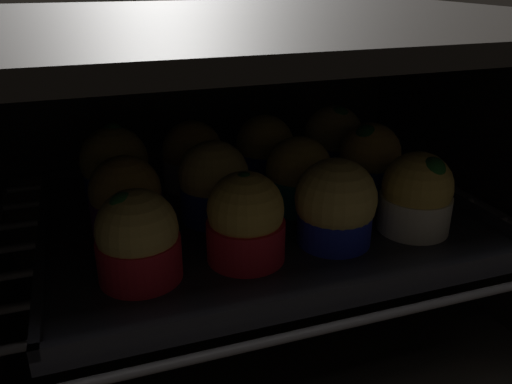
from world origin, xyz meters
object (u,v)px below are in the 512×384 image
Objects in this scene: muffin_row0_col0 at (138,239)px; muffin_row1_col1 at (214,184)px; muffin_row2_col0 at (115,166)px; muffin_row2_col3 at (333,140)px; baking_tray at (256,215)px; muffin_row0_col3 at (417,195)px; muffin_row1_col3 at (369,162)px; muffin_row1_col0 at (126,199)px; muffin_row0_col1 at (246,220)px; muffin_row0_col2 at (335,206)px; muffin_row2_col1 at (193,158)px; muffin_row1_col2 at (299,176)px; muffin_row2_col2 at (265,151)px.

muffin_row1_col1 is at bearing 45.83° from muffin_row0_col0.
muffin_row2_col3 is at bearing 0.73° from muffin_row2_col0.
muffin_row1_col1 is at bearing -179.07° from baking_tray.
muffin_row1_col3 reaches higher than muffin_row0_col3.
muffin_row0_col0 is at bearing -90.11° from muffin_row1_col0.
muffin_row0_col0 is 27.07cm from muffin_row0_col3.
muffin_row1_col3 is at bearing -89.23° from muffin_row2_col3.
muffin_row2_col3 is (27.12, 9.45, 0.33)cm from muffin_row1_col0.
muffin_row0_col1 reaches higher than muffin_row0_col0.
muffin_row0_col2 reaches higher than muffin_row0_col0.
muffin_row0_col2 is at bearing -43.04° from muffin_row1_col1.
muffin_row2_col1 is at bearing 64.56° from muffin_row0_col0.
muffin_row1_col2 is (8.85, 8.75, -0.27)cm from muffin_row0_col1.
muffin_row1_col0 is 9.10cm from muffin_row2_col0.
muffin_row2_col0 is 1.01× the size of muffin_row2_col3.
muffin_row0_col0 is 0.99× the size of muffin_row2_col2.
muffin_row0_col1 is 0.98× the size of muffin_row2_col0.
muffin_row0_col3 is at bearing -91.17° from muffin_row1_col3.
muffin_row0_col2 is 20.21cm from muffin_row1_col0.
muffin_row1_col3 is 0.99× the size of muffin_row2_col0.
muffin_row0_col3 is 1.00× the size of muffin_row2_col2.
muffin_row0_col1 reaches higher than muffin_row0_col3.
muffin_row2_col1 is (-0.66, 18.30, -0.25)cm from muffin_row0_col1.
muffin_row0_col1 is 1.03× the size of muffin_row0_col3.
baking_tray is 14.44cm from muffin_row1_col3.
muffin_row0_col0 is 0.94× the size of muffin_row2_col3.
muffin_row2_col3 is (27.37, 0.35, 0.07)cm from muffin_row2_col0.
muffin_row2_col0 is at bearing 118.39° from muffin_row0_col1.
muffin_row0_col3 is at bearing -26.63° from muffin_row1_col1.
baking_tray is 5.27× the size of muffin_row0_col1.
muffin_row1_col2 is (9.35, -0.31, -0.25)cm from muffin_row1_col1.
muffin_row2_col0 is at bearing 136.14° from muffin_row1_col1.
muffin_row1_col0 is at bearing 155.13° from muffin_row0_col2.
muffin_row1_col2 is 0.98× the size of muffin_row2_col2.
baking_tray is at bearing 175.38° from muffin_row1_col2.
muffin_row0_col0 is at bearing -89.27° from muffin_row2_col0.
muffin_row1_col2 is 0.93× the size of muffin_row1_col3.
muffin_row2_col0 is 1.06× the size of muffin_row2_col2.
muffin_row0_col0 is 0.96× the size of muffin_row1_col1.
baking_tray is at bearing 65.79° from muffin_row0_col1.
muffin_row0_col1 is at bearing -114.21° from baking_tray.
muffin_row1_col0 is at bearing -178.71° from muffin_row1_col3.
muffin_row0_col3 is 20.28cm from muffin_row1_col1.
muffin_row0_col3 is 1.03× the size of muffin_row1_col0.
muffin_row0_col0 is 0.94× the size of muffin_row1_col3.
muffin_row1_col3 reaches higher than muffin_row2_col1.
muffin_row0_col1 is at bearing -134.19° from muffin_row2_col3.
baking_tray is 5.57× the size of muffin_row1_col2.
muffin_row0_col3 is at bearing -62.02° from muffin_row2_col2.
muffin_row1_col0 is 18.26cm from muffin_row1_col2.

